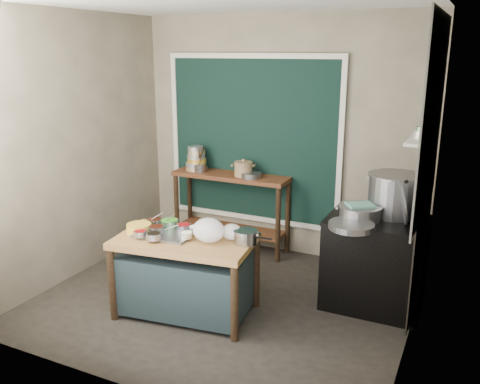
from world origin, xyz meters
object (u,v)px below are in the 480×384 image
at_px(prep_table, 186,276).
at_px(saucepan, 246,237).
at_px(condiment_tray, 166,234).
at_px(stock_pot, 394,195).
at_px(back_counter, 231,211).
at_px(steamer, 360,213).
at_px(stove_block, 375,264).
at_px(ceramic_crock, 243,170).
at_px(utensil_cup, 201,168).
at_px(yellow_basin, 139,228).

relative_size(prep_table, saucepan, 5.58).
distance_m(condiment_tray, stock_pot, 2.17).
xyz_separation_m(back_counter, steamer, (1.74, -0.82, 0.47)).
distance_m(stove_block, ceramic_crock, 1.95).
bearing_deg(saucepan, stock_pot, 40.28).
bearing_deg(prep_table, stove_block, 23.03).
distance_m(back_counter, ceramic_crock, 0.58).
distance_m(saucepan, utensil_cup, 1.97).
relative_size(saucepan, utensil_cup, 1.39).
relative_size(back_counter, condiment_tray, 2.74).
bearing_deg(ceramic_crock, utensil_cup, -177.62).
xyz_separation_m(stove_block, stock_pot, (0.10, 0.18, 0.65)).
height_order(stove_block, yellow_basin, stove_block).
height_order(stove_block, ceramic_crock, ceramic_crock).
xyz_separation_m(stove_block, ceramic_crock, (-1.72, 0.70, 0.60)).
relative_size(condiment_tray, steamer, 1.30).
height_order(back_counter, yellow_basin, back_counter).
distance_m(utensil_cup, stock_pot, 2.44).
height_order(condiment_tray, utensil_cup, utensil_cup).
bearing_deg(back_counter, yellow_basin, -93.45).
distance_m(back_counter, stove_block, 2.04).
xyz_separation_m(yellow_basin, saucepan, (1.01, 0.19, 0.02)).
bearing_deg(stove_block, back_counter, 158.98).
xyz_separation_m(back_counter, saucepan, (0.90, -1.52, 0.34)).
bearing_deg(condiment_tray, utensil_cup, 108.52).
bearing_deg(saucepan, back_counter, 119.41).
bearing_deg(condiment_tray, stove_block, 27.61).
xyz_separation_m(prep_table, yellow_basin, (-0.45, -0.07, 0.42)).
bearing_deg(stove_block, stock_pot, 61.69).
relative_size(back_counter, steamer, 3.57).
distance_m(saucepan, stock_pot, 1.48).
height_order(stove_block, stock_pot, stock_pot).
xyz_separation_m(prep_table, steamer, (1.39, 0.82, 0.57)).
bearing_deg(utensil_cup, condiment_tray, -71.48).
xyz_separation_m(prep_table, back_counter, (-0.35, 1.64, 0.10)).
height_order(condiment_tray, steamer, steamer).
height_order(prep_table, utensil_cup, utensil_cup).
relative_size(prep_table, back_counter, 0.86).
relative_size(back_counter, stock_pot, 2.84).
relative_size(stock_pot, steamer, 1.26).
relative_size(back_counter, yellow_basin, 6.32).
xyz_separation_m(back_counter, utensil_cup, (-0.39, -0.05, 0.52)).
bearing_deg(back_counter, stock_pot, -15.44).
distance_m(condiment_tray, utensil_cup, 1.70).
bearing_deg(back_counter, saucepan, -59.27).
distance_m(saucepan, steamer, 1.10).
bearing_deg(utensil_cup, stove_block, -16.57).
bearing_deg(stove_block, ceramic_crock, 157.72).
relative_size(ceramic_crock, steamer, 0.56).
height_order(back_counter, stove_block, back_counter).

